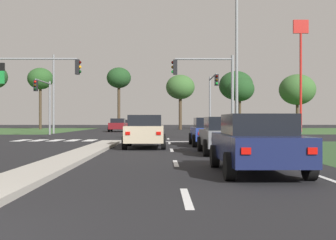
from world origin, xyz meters
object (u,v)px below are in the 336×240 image
(traffic_signal_near_left, at_px, (28,81))
(car_blue_near, at_px, (209,131))
(car_beige_third, at_px, (145,131))
(car_navy_fourth, at_px, (257,143))
(street_lamp_third, at_px, (54,89))
(treeline_third, at_px, (119,79))
(treeline_seventh, at_px, (236,86))
(car_red_sixth, at_px, (128,124))
(traffic_signal_far_right, at_px, (212,93))
(car_maroon_fifth, at_px, (118,125))
(treeline_fourth, at_px, (180,87))
(car_grey_second, at_px, (226,135))
(fastfood_pole_sign, at_px, (301,51))
(treeline_second, at_px, (40,79))
(treeline_fifth, at_px, (240,89))
(traffic_signal_far_left, at_px, (44,96))
(traffic_signal_near_right, at_px, (210,83))
(car_white_seventh, at_px, (270,128))
(pedestrian_at_median, at_px, (137,122))
(treeline_sixth, at_px, (297,90))

(traffic_signal_near_left, bearing_deg, car_blue_near, -24.10)
(car_blue_near, height_order, car_beige_third, car_beige_third)
(car_navy_fourth, height_order, street_lamp_third, street_lamp_third)
(treeline_third, bearing_deg, treeline_seventh, -1.65)
(car_red_sixth, relative_size, traffic_signal_far_right, 0.83)
(car_maroon_fifth, xyz_separation_m, treeline_fourth, (7.99, 11.16, 5.39))
(car_grey_second, bearing_deg, treeline_seventh, 79.86)
(traffic_signal_near_left, relative_size, traffic_signal_far_right, 1.01)
(car_navy_fourth, height_order, treeline_seventh, treeline_seventh)
(fastfood_pole_sign, xyz_separation_m, treeline_second, (-35.05, 14.88, -1.93))
(treeline_fifth, bearing_deg, car_maroon_fifth, -143.33)
(traffic_signal_far_left, distance_m, fastfood_pole_sign, 30.23)
(car_maroon_fifth, distance_m, car_red_sixth, 14.51)
(car_blue_near, distance_m, traffic_signal_near_right, 5.85)
(car_white_seventh, bearing_deg, treeline_seventh, -5.16)
(treeline_seventh, bearing_deg, treeline_fifth, -72.77)
(pedestrian_at_median, bearing_deg, traffic_signal_far_right, 78.90)
(car_maroon_fifth, xyz_separation_m, treeline_sixth, (26.26, 14.45, 5.30))
(traffic_signal_near_left, relative_size, treeline_fifth, 0.70)
(car_navy_fourth, bearing_deg, car_blue_near, 89.60)
(treeline_third, distance_m, treeline_sixth, 27.65)
(car_blue_near, bearing_deg, treeline_fifth, 77.69)
(treeline_fifth, bearing_deg, car_blue_near, -102.31)
(car_maroon_fifth, distance_m, pedestrian_at_median, 5.24)
(car_white_seventh, distance_m, traffic_signal_near_right, 8.17)
(car_maroon_fifth, bearing_deg, traffic_signal_far_left, 67.71)
(pedestrian_at_median, distance_m, treeline_fourth, 17.34)
(treeline_third, bearing_deg, car_grey_second, -79.26)
(street_lamp_third, height_order, treeline_third, treeline_third)
(traffic_signal_far_right, relative_size, treeline_second, 0.59)
(car_blue_near, height_order, car_grey_second, car_blue_near)
(car_grey_second, distance_m, treeline_seventh, 49.62)
(car_grey_second, relative_size, car_maroon_fifth, 1.00)
(traffic_signal_far_right, bearing_deg, car_white_seventh, -56.40)
(car_white_seventh, xyz_separation_m, treeline_seventh, (2.94, 32.60, 5.89))
(car_navy_fourth, distance_m, treeline_fourth, 52.54)
(traffic_signal_near_left, bearing_deg, car_red_sixth, 85.22)
(car_white_seventh, bearing_deg, car_beige_third, 142.67)
(car_red_sixth, distance_m, traffic_signal_far_left, 28.08)
(traffic_signal_near_right, bearing_deg, treeline_sixth, 65.32)
(car_grey_second, bearing_deg, treeline_fifth, 79.18)
(car_red_sixth, bearing_deg, traffic_signal_near_left, 85.22)
(car_maroon_fifth, distance_m, treeline_seventh, 22.42)
(car_maroon_fifth, distance_m, treeline_fourth, 14.74)
(pedestrian_at_median, xyz_separation_m, treeline_fourth, (5.39, 15.69, 5.02))
(pedestrian_at_median, bearing_deg, car_blue_near, 50.34)
(fastfood_pole_sign, height_order, treeline_third, fastfood_pole_sign)
(treeline_second, height_order, treeline_fifth, treeline_second)
(car_maroon_fifth, height_order, treeline_second, treeline_second)
(car_navy_fourth, bearing_deg, street_lamp_third, 112.02)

